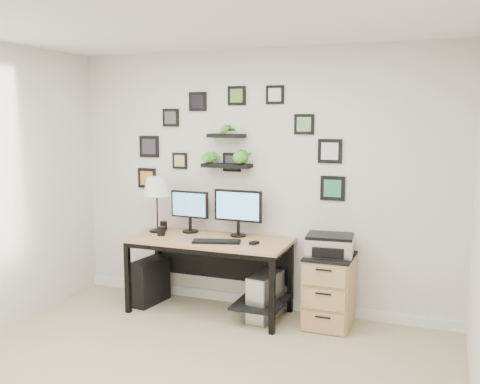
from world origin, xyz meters
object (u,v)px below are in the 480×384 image
at_px(monitor_right, 238,209).
at_px(mug, 161,231).
at_px(desk, 214,250).
at_px(monitor_left, 190,208).
at_px(pc_tower_grey, 265,296).
at_px(file_cabinet, 329,290).
at_px(pc_tower_black, 150,281).
at_px(table_lamp, 157,188).
at_px(printer, 330,245).

distance_m(monitor_right, mug, 0.81).
height_order(desk, mug, mug).
distance_m(monitor_left, pc_tower_grey, 1.19).
relative_size(desk, file_cabinet, 2.39).
bearing_deg(pc_tower_black, monitor_left, 30.71).
bearing_deg(mug, monitor_right, 18.18).
distance_m(desk, monitor_right, 0.48).
height_order(desk, pc_tower_black, desk).
bearing_deg(desk, mug, -171.84).
bearing_deg(pc_tower_black, mug, -12.49).
bearing_deg(desk, table_lamp, 173.56).
bearing_deg(pc_tower_black, table_lamp, 61.85).
bearing_deg(monitor_right, monitor_left, -179.78).
bearing_deg(pc_tower_grey, pc_tower_black, -179.92).
bearing_deg(file_cabinet, monitor_left, 176.00).
relative_size(table_lamp, printer, 1.28).
distance_m(desk, table_lamp, 0.90).
xyz_separation_m(file_cabinet, printer, (-0.01, 0.01, 0.43)).
bearing_deg(pc_tower_grey, monitor_right, 153.73).
distance_m(monitor_left, table_lamp, 0.40).
bearing_deg(pc_tower_grey, desk, 179.23).
height_order(monitor_left, pc_tower_black, monitor_left).
height_order(monitor_right, table_lamp, table_lamp).
height_order(pc_tower_black, file_cabinet, file_cabinet).
relative_size(monitor_left, monitor_right, 0.86).
distance_m(file_cabinet, printer, 0.43).
height_order(pc_tower_grey, printer, printer).
xyz_separation_m(table_lamp, file_cabinet, (1.82, -0.02, -0.88)).
relative_size(table_lamp, pc_tower_grey, 1.21).
bearing_deg(printer, desk, -176.61).
bearing_deg(monitor_left, file_cabinet, -4.00).
bearing_deg(mug, printer, 4.94).
height_order(monitor_right, pc_tower_black, monitor_right).
distance_m(table_lamp, printer, 1.87).
height_order(desk, monitor_left, monitor_left).
height_order(monitor_left, monitor_right, monitor_right).
relative_size(desk, monitor_left, 3.70).
bearing_deg(desk, printer, 3.39).
relative_size(monitor_right, table_lamp, 0.88).
bearing_deg(monitor_left, monitor_right, 0.22).
distance_m(table_lamp, mug, 0.46).
relative_size(monitor_right, mug, 5.53).
xyz_separation_m(desk, table_lamp, (-0.67, 0.08, 0.58)).
bearing_deg(monitor_left, mug, -130.23).
bearing_deg(pc_tower_grey, printer, 7.13).
relative_size(monitor_left, printer, 0.96).
distance_m(desk, pc_tower_grey, 0.67).
relative_size(monitor_left, table_lamp, 0.75).
height_order(monitor_left, file_cabinet, monitor_left).
bearing_deg(file_cabinet, desk, -177.09).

